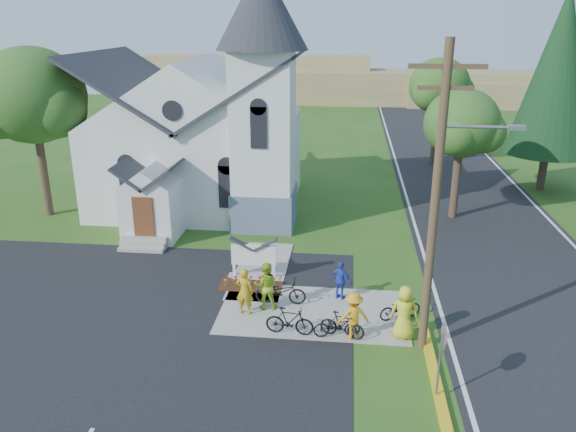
# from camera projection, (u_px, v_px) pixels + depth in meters

# --- Properties ---
(ground) EXTENTS (120.00, 120.00, 0.00)m
(ground) POSITION_uv_depth(u_px,v_px,m) (272.00, 317.00, 20.85)
(ground) COLOR #285518
(ground) RESTS_ON ground
(parking_lot) EXTENTS (20.00, 16.00, 0.02)m
(parking_lot) POSITION_uv_depth(u_px,v_px,m) (67.00, 334.00, 19.68)
(parking_lot) COLOR black
(parking_lot) RESTS_ON ground
(road) EXTENTS (8.00, 90.00, 0.02)m
(road) POSITION_uv_depth(u_px,v_px,m) (469.00, 201.00, 33.87)
(road) COLOR black
(road) RESTS_ON ground
(sidewalk) EXTENTS (7.00, 4.00, 0.05)m
(sidewalk) POSITION_uv_depth(u_px,v_px,m) (313.00, 312.00, 21.15)
(sidewalk) COLOR gray
(sidewalk) RESTS_ON ground
(church) EXTENTS (12.35, 12.00, 13.00)m
(church) POSITION_uv_depth(u_px,v_px,m) (204.00, 117.00, 31.33)
(church) COLOR white
(church) RESTS_ON ground
(church_sign) EXTENTS (2.20, 0.40, 1.70)m
(church_sign) POSITION_uv_depth(u_px,v_px,m) (254.00, 256.00, 23.62)
(church_sign) COLOR gray
(church_sign) RESTS_ON ground
(flower_bed) EXTENTS (2.60, 1.10, 0.07)m
(flower_bed) POSITION_uv_depth(u_px,v_px,m) (251.00, 286.00, 23.11)
(flower_bed) COLOR #351D0E
(flower_bed) RESTS_ON ground
(utility_pole) EXTENTS (3.45, 0.28, 10.00)m
(utility_pole) POSITION_uv_depth(u_px,v_px,m) (438.00, 195.00, 17.08)
(utility_pole) COLOR #463123
(utility_pole) RESTS_ON ground
(stop_sign) EXTENTS (0.11, 0.76, 2.48)m
(stop_sign) POSITION_uv_depth(u_px,v_px,m) (442.00, 346.00, 15.76)
(stop_sign) COLOR gray
(stop_sign) RESTS_ON ground
(tree_lot_corner) EXTENTS (5.60, 5.60, 9.15)m
(tree_lot_corner) POSITION_uv_depth(u_px,v_px,m) (32.00, 96.00, 29.42)
(tree_lot_corner) COLOR #37251E
(tree_lot_corner) RESTS_ON ground
(tree_road_near) EXTENTS (4.00, 4.00, 7.05)m
(tree_road_near) POSITION_uv_depth(u_px,v_px,m) (462.00, 124.00, 29.47)
(tree_road_near) COLOR #37251E
(tree_road_near) RESTS_ON ground
(tree_road_mid) EXTENTS (4.40, 4.40, 7.80)m
(tree_road_mid) POSITION_uv_depth(u_px,v_px,m) (439.00, 86.00, 40.46)
(tree_road_mid) COLOR #37251E
(tree_road_mid) RESTS_ON ground
(conifer) EXTENTS (5.20, 5.20, 12.40)m
(conifer) POSITION_uv_depth(u_px,v_px,m) (558.00, 72.00, 33.70)
(conifer) COLOR #37251E
(conifer) RESTS_ON ground
(distant_hills) EXTENTS (61.00, 10.00, 5.60)m
(distant_hills) POSITION_uv_depth(u_px,v_px,m) (356.00, 85.00, 72.53)
(distant_hills) COLOR olive
(distant_hills) RESTS_ON ground
(cyclist_0) EXTENTS (0.71, 0.51, 1.82)m
(cyclist_0) POSITION_uv_depth(u_px,v_px,m) (245.00, 291.00, 20.70)
(cyclist_0) COLOR #BB9316
(cyclist_0) RESTS_ON sidewalk
(bike_0) EXTENTS (1.96, 0.72, 1.02)m
(bike_0) POSITION_uv_depth(u_px,v_px,m) (281.00, 291.00, 21.54)
(bike_0) COLOR black
(bike_0) RESTS_ON sidewalk
(cyclist_1) EXTENTS (0.97, 0.79, 1.85)m
(cyclist_1) POSITION_uv_depth(u_px,v_px,m) (266.00, 285.00, 21.12)
(cyclist_1) COLOR #9AC224
(cyclist_1) RESTS_ON sidewalk
(bike_1) EXTENTS (1.74, 0.62, 1.02)m
(bike_1) POSITION_uv_depth(u_px,v_px,m) (290.00, 321.00, 19.45)
(bike_1) COLOR black
(bike_1) RESTS_ON sidewalk
(cyclist_2) EXTENTS (0.99, 0.72, 1.56)m
(cyclist_2) POSITION_uv_depth(u_px,v_px,m) (341.00, 280.00, 21.84)
(cyclist_2) COLOR #243DB7
(cyclist_2) RESTS_ON sidewalk
(bike_2) EXTENTS (1.70, 0.83, 0.86)m
(bike_2) POSITION_uv_depth(u_px,v_px,m) (337.00, 326.00, 19.31)
(bike_2) COLOR black
(bike_2) RESTS_ON sidewalk
(cyclist_3) EXTENTS (1.23, 0.91, 1.71)m
(cyclist_3) POSITION_uv_depth(u_px,v_px,m) (353.00, 316.00, 19.12)
(cyclist_3) COLOR orange
(cyclist_3) RESTS_ON sidewalk
(bike_3) EXTENTS (1.65, 0.86, 0.95)m
(bike_3) POSITION_uv_depth(u_px,v_px,m) (342.00, 325.00, 19.28)
(bike_3) COLOR black
(bike_3) RESTS_ON sidewalk
(cyclist_4) EXTENTS (0.99, 0.69, 1.94)m
(cyclist_4) POSITION_uv_depth(u_px,v_px,m) (404.00, 312.00, 19.09)
(cyclist_4) COLOR yellow
(cyclist_4) RESTS_ON sidewalk
(bike_4) EXTENTS (1.73, 1.21, 0.86)m
(bike_4) POSITION_uv_depth(u_px,v_px,m) (400.00, 308.00, 20.48)
(bike_4) COLOR black
(bike_4) RESTS_ON sidewalk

